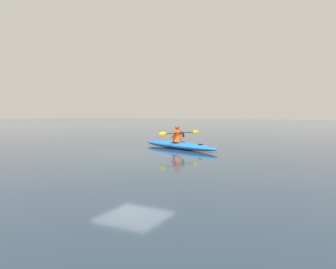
% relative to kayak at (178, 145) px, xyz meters
% --- Properties ---
extents(ground_plane, '(160.00, 160.00, 0.00)m').
position_rel_kayak_xyz_m(ground_plane, '(0.84, 2.24, -0.16)').
color(ground_plane, '#1E2D3D').
extents(kayak, '(4.35, 2.21, 0.31)m').
position_rel_kayak_xyz_m(kayak, '(0.00, 0.00, 0.00)').
color(kayak, '#1959A5').
rests_on(kayak, ground).
extents(kayaker, '(0.90, 2.19, 0.75)m').
position_rel_kayak_xyz_m(kayaker, '(0.06, -0.02, 0.47)').
color(kayaker, '#E04C14').
rests_on(kayaker, kayak).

